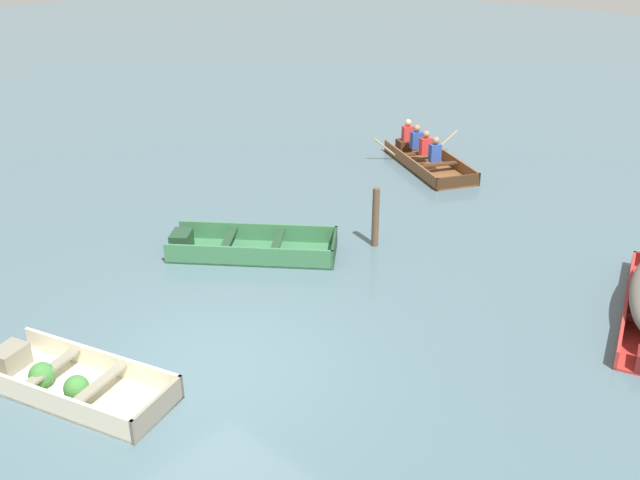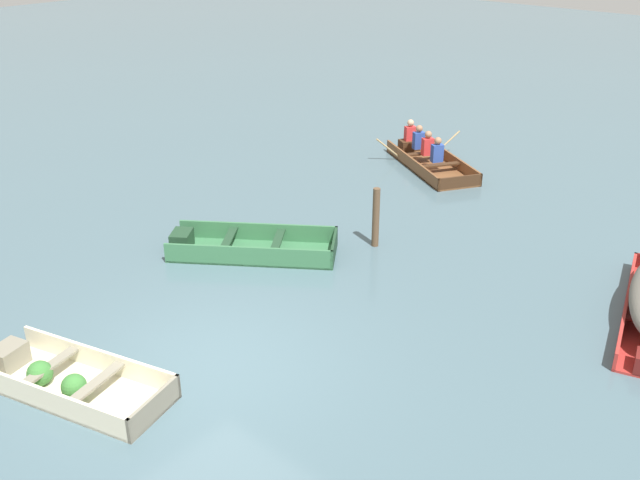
{
  "view_description": "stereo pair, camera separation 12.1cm",
  "coord_description": "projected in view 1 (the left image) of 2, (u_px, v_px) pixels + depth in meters",
  "views": [
    {
      "loc": [
        6.79,
        -5.43,
        6.11
      ],
      "look_at": [
        -1.18,
        3.67,
        0.35
      ],
      "focal_mm": 40.0,
      "sensor_mm": 36.0,
      "label": 1
    },
    {
      "loc": [
        6.88,
        -5.35,
        6.11
      ],
      "look_at": [
        -1.18,
        3.67,
        0.35
      ],
      "focal_mm": 40.0,
      "sensor_mm": 36.0,
      "label": 2
    }
  ],
  "objects": [
    {
      "name": "ground_plane",
      "position": [
        215.0,
        366.0,
        10.35
      ],
      "size": [
        80.0,
        80.0,
        0.0
      ],
      "primitive_type": "plane",
      "color": "#47606B"
    },
    {
      "name": "dinghy_cream_foreground",
      "position": [
        67.0,
        382.0,
        9.78
      ],
      "size": [
        2.98,
        1.78,
        0.4
      ],
      "color": "beige",
      "rests_on": "ground"
    },
    {
      "name": "skiff_green_near_moored",
      "position": [
        245.0,
        247.0,
        13.62
      ],
      "size": [
        3.2,
        2.76,
        0.39
      ],
      "color": "#387047",
      "rests_on": "ground"
    },
    {
      "name": "rowboat_wooden_brown_with_crew",
      "position": [
        425.0,
        156.0,
        18.21
      ],
      "size": [
        3.27,
        2.75,
        0.89
      ],
      "color": "brown",
      "rests_on": "ground"
    },
    {
      "name": "mooring_post",
      "position": [
        376.0,
        217.0,
        13.74
      ],
      "size": [
        0.14,
        0.14,
        1.2
      ],
      "primitive_type": "cylinder",
      "color": "brown",
      "rests_on": "ground"
    }
  ]
}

